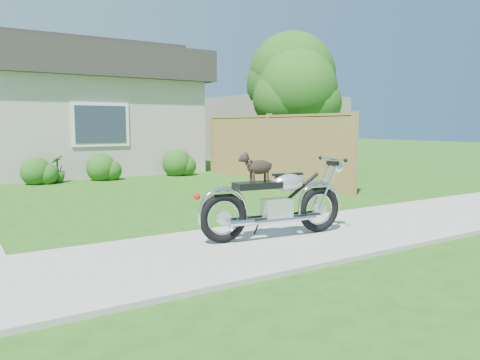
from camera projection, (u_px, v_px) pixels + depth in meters
name	position (u px, v px, depth m)	size (l,w,h in m)	color
ground	(109.00, 270.00, 5.12)	(80.00, 80.00, 0.00)	#235114
sidewalk	(109.00, 268.00, 5.12)	(24.00, 2.20, 0.04)	#9E9B93
fence	(269.00, 148.00, 13.18)	(0.12, 6.62, 1.90)	#A07448
tree_near	(302.00, 94.00, 15.80)	(2.73, 2.69, 4.12)	#3D2B1C
tree_far	(296.00, 80.00, 18.52)	(3.42, 3.42, 5.25)	#3D2B1C
potted_plant_right	(58.00, 169.00, 12.87)	(0.42, 0.42, 0.75)	#255C19
motorcycle_with_dog	(276.00, 200.00, 6.43)	(2.22, 0.62, 1.17)	black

